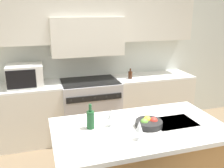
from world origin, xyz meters
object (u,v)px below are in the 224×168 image
range_stove (90,108)px  wine_glass_far (111,115)px  wine_glass_near (139,127)px  microwave (25,76)px  wine_bottle (91,119)px  oil_bottle_on_counter (130,75)px  fruit_bowl (149,123)px

range_stove → wine_glass_far: bearing=-94.6°
wine_glass_near → range_stove: bearing=90.9°
microwave → wine_bottle: bearing=-68.5°
oil_bottle_on_counter → microwave: bearing=177.9°
wine_bottle → oil_bottle_on_counter: bearing=56.8°
wine_bottle → wine_glass_near: (0.37, -0.35, 0.03)m
wine_bottle → wine_glass_near: 0.51m
wine_bottle → microwave: bearing=111.5°
wine_bottle → wine_glass_near: wine_bottle is taller
range_stove → oil_bottle_on_counter: (0.69, -0.04, 0.53)m
range_stove → wine_bottle: bearing=-101.8°
wine_glass_far → oil_bottle_on_counter: 1.79m
wine_bottle → oil_bottle_on_counter: wine_bottle is taller
microwave → wine_bottle: size_ratio=2.03×
fruit_bowl → oil_bottle_on_counter: bearing=75.0°
microwave → fruit_bowl: microwave is taller
oil_bottle_on_counter → wine_glass_far: bearing=-117.3°
wine_bottle → wine_glass_far: bearing=-4.9°
wine_glass_near → oil_bottle_on_counter: bearing=71.1°
wine_glass_near → wine_glass_far: (-0.16, 0.33, 0.00)m
wine_glass_near → oil_bottle_on_counter: 2.03m
fruit_bowl → wine_glass_near: bearing=-132.3°
wine_glass_far → oil_bottle_on_counter: bearing=62.7°
microwave → wine_bottle: (0.64, -1.63, -0.08)m
wine_glass_far → fruit_bowl: (0.36, -0.11, -0.09)m
microwave → oil_bottle_on_counter: microwave is taller
range_stove → oil_bottle_on_counter: bearing=-3.6°
microwave → wine_glass_near: microwave is taller
microwave → oil_bottle_on_counter: bearing=-2.1°
fruit_bowl → microwave: bearing=124.5°
range_stove → wine_glass_near: size_ratio=5.15×
microwave → fruit_bowl: size_ratio=1.89×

